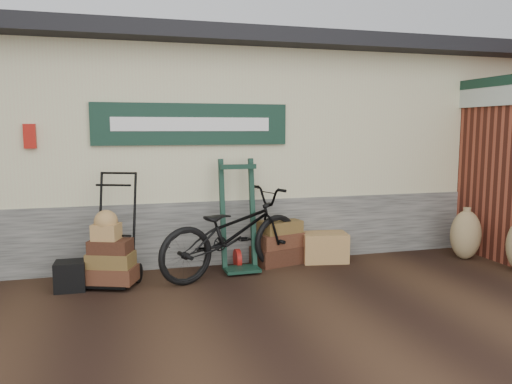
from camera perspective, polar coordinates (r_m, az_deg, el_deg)
ground at (r=6.14m, az=-2.84°, el=-10.71°), size 80.00×80.00×0.00m
station_building at (r=8.53m, az=-7.02°, el=5.34°), size 14.40×4.10×3.20m
brick_outbuilding at (r=9.14m, az=25.34°, el=2.86°), size 1.71×4.51×2.62m
porter_trolley at (r=6.31m, az=-15.82°, el=-3.95°), size 0.84×0.74×1.39m
green_barrow at (r=6.63m, az=-1.99°, el=-2.71°), size 0.55×0.46×1.49m
suitcase_stack at (r=7.07m, az=2.56°, el=-5.69°), size 0.79×0.61×0.62m
wicker_hamper at (r=7.25m, az=7.81°, el=-6.25°), size 0.70×0.52×0.41m
black_trunk at (r=6.33m, az=-20.44°, el=-8.97°), size 0.36×0.31×0.35m
bicycle at (r=6.45m, az=-2.62°, el=-4.12°), size 1.47×2.26×1.24m
burlap_sack_left at (r=7.89m, az=22.84°, el=-4.53°), size 0.48×0.42×0.72m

